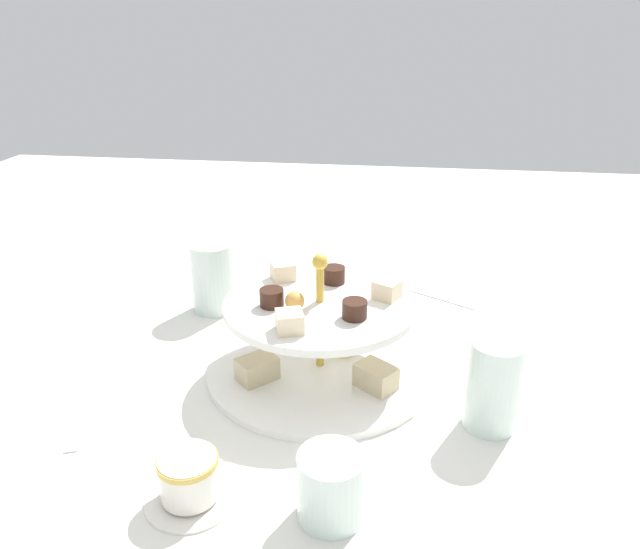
% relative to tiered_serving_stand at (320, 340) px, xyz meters
% --- Properties ---
extents(ground_plane, '(2.40, 2.40, 0.00)m').
position_rel_tiered_serving_stand_xyz_m(ground_plane, '(-0.00, 0.00, -0.05)').
color(ground_plane, silver).
extents(tiered_serving_stand, '(0.30, 0.30, 0.17)m').
position_rel_tiered_serving_stand_xyz_m(tiered_serving_stand, '(0.00, 0.00, 0.00)').
color(tiered_serving_stand, white).
rests_on(tiered_serving_stand, ground_plane).
extents(water_glass_tall_right, '(0.07, 0.07, 0.11)m').
position_rel_tiered_serving_stand_xyz_m(water_glass_tall_right, '(0.16, 0.19, 0.01)').
color(water_glass_tall_right, silver).
rests_on(water_glass_tall_right, ground_plane).
extents(water_glass_short_left, '(0.06, 0.06, 0.07)m').
position_rel_tiered_serving_stand_xyz_m(water_glass_short_left, '(-0.25, -0.04, -0.01)').
color(water_glass_short_left, silver).
rests_on(water_glass_short_left, ground_plane).
extents(teacup_with_saucer, '(0.09, 0.09, 0.05)m').
position_rel_tiered_serving_stand_xyz_m(teacup_with_saucer, '(-0.25, 0.09, -0.02)').
color(teacup_with_saucer, white).
rests_on(teacup_with_saucer, ground_plane).
extents(butter_knife_left, '(0.10, 0.15, 0.00)m').
position_rel_tiered_serving_stand_xyz_m(butter_knife_left, '(0.26, -0.15, -0.05)').
color(butter_knife_left, silver).
rests_on(butter_knife_left, ground_plane).
extents(butter_knife_right, '(0.16, 0.07, 0.00)m').
position_rel_tiered_serving_stand_xyz_m(butter_knife_right, '(-0.12, 0.28, -0.05)').
color(butter_knife_right, silver).
rests_on(butter_knife_right, ground_plane).
extents(water_glass_mid_back, '(0.06, 0.06, 0.11)m').
position_rel_tiered_serving_stand_xyz_m(water_glass_mid_back, '(-0.09, -0.21, 0.01)').
color(water_glass_mid_back, silver).
rests_on(water_glass_mid_back, ground_plane).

